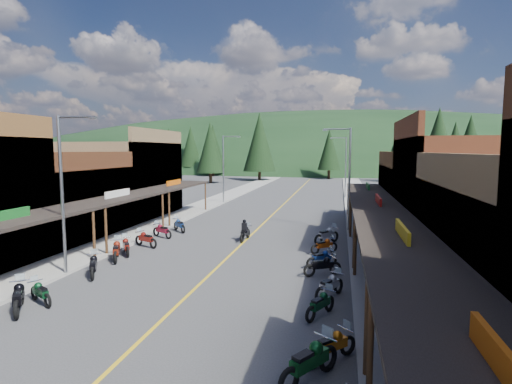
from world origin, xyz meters
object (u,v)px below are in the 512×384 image
Objects in this scene: pine_8 at (169,152)px; pine_9 at (455,150)px; bike_west_10 at (179,224)px; bike_east_8 at (324,245)px; shop_east_3 at (432,197)px; rider_on_bike at (245,232)px; pine_5 at (470,142)px; shop_west_3 at (124,180)px; bike_east_4 at (320,303)px; pine_0 at (136,149)px; bike_west_9 at (162,230)px; bike_east_6 at (322,265)px; bike_east_5 at (330,285)px; pine_3 at (329,149)px; pine_4 at (401,145)px; bike_east_2 at (310,360)px; shop_east_2 at (470,199)px; streetlight_0 at (64,188)px; bike_east_7 at (322,257)px; bike_east_3 at (332,344)px; bike_west_6 at (116,249)px; pedestrian_east_b at (359,206)px; pine_10 at (210,148)px; bike_west_5 at (93,264)px; pine_11 at (438,144)px; streetlight_2 at (347,174)px; pedestrian_east_a at (374,249)px; pine_1 at (213,146)px; bike_west_3 at (19,296)px; bike_west_8 at (146,238)px; pine_7 at (191,147)px; pine_2 at (260,142)px; bike_west_4 at (41,292)px; bike_west_7 at (126,245)px.

pine_9 is at bearing 6.20° from pine_8.
bike_west_10 is 12.04m from bike_east_8.
shop_east_3 is 15.98m from rider_on_bike.
pine_5 is 6.72× the size of rider_on_bike.
shop_west_3 is 27.96m from bike_east_4.
pine_0 reaches higher than pine_9.
bike_west_9 reaches higher than bike_east_6.
pine_8 reaches higher than bike_east_5.
pine_4 reaches higher than pine_3.
bike_west_9 is at bearing 161.59° from bike_east_2.
pine_5 is (47.78, 60.70, 4.47)m from shop_west_3.
pine_4 is (4.22, 58.30, 3.72)m from shop_east_2.
pine_8 is (-15.05, 46.00, 1.52)m from streetlight_0.
pine_8 is at bearing 105.97° from shop_west_3.
shop_east_2 reaches higher than bike_east_7.
bike_west_9 is 19.28m from bike_east_3.
pedestrian_east_b is (14.25, 17.99, 0.41)m from bike_west_6.
pine_10 is at bearing 143.52° from bike_east_5.
pine_4 is 46.47m from pedestrian_east_b.
pine_8 is at bearing -111.80° from pine_10.
bike_west_5 is at bearing -116.98° from pine_5.
streetlight_0 is 70.61m from pine_4.
bike_east_6 is at bearing 138.90° from bike_east_3.
pine_9 is at bearing 60.26° from pine_11.
pine_5 reaches higher than bike_west_5.
rider_on_bike reaches higher than bike_west_10.
pine_10 is at bearing 145.83° from bike_east_2.
shop_east_2 reaches higher than bike_east_5.
shop_west_3 is 21.02m from streetlight_2.
pine_10 is at bearing -133.97° from pedestrian_east_a.
streetlight_2 is 8.09m from bike_east_8.
pine_1 reaches higher than bike_west_3.
bike_west_9 is (-0.19, 2.84, -0.01)m from bike_west_8.
streetlight_2 is 3.55× the size of bike_west_3.
pedestrian_east_b is at bearing -102.31° from pine_4.
pine_7 is 77.63m from bike_west_9.
shop_east_3 reaches higher than pedestrian_east_a.
pine_2 is 28.08m from pine_4.
bike_east_2 reaches higher than bike_east_8.
pine_3 is at bearing 19.12° from bike_west_9.
bike_west_4 is 28.15m from pedestrian_east_b.
streetlight_0 is at bearing 157.30° from bike_west_5.
pine_11 is 48.06m from bike_west_7.
bike_west_3 is 1.09× the size of bike_east_5.
bike_west_8 is at bearing -123.79° from pine_9.
streetlight_2 is 0.64× the size of pine_4.
bike_east_7 is at bearing -88.71° from pine_3.
streetlight_2 is 3.87× the size of bike_west_8.
pine_8 is 10.80m from pine_10.
shop_west_3 is at bearing -138.27° from pine_9.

